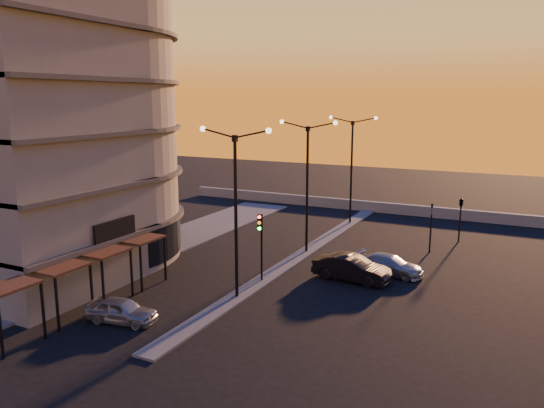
% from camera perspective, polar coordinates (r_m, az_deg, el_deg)
% --- Properties ---
extents(ground, '(120.00, 120.00, 0.00)m').
position_cam_1_polar(ground, '(30.17, -3.79, -10.05)').
color(ground, black).
rests_on(ground, ground).
extents(sidewalk_west, '(5.00, 40.00, 0.12)m').
position_cam_1_polar(sidewalk_west, '(39.09, -14.25, -5.27)').
color(sidewalk_west, '#4F4F4C').
rests_on(sidewalk_west, ground).
extents(median, '(1.20, 36.00, 0.12)m').
position_cam_1_polar(median, '(38.65, 3.71, -5.13)').
color(median, '#4F4F4C').
rests_on(median, ground).
extents(parapet, '(44.00, 0.50, 1.00)m').
position_cam_1_polar(parapet, '(52.75, 12.49, -0.43)').
color(parapet, slate).
rests_on(parapet, ground).
extents(building, '(14.35, 17.08, 25.00)m').
position_cam_1_polar(building, '(37.24, -23.41, 11.84)').
color(building, slate).
rests_on(building, ground).
extents(streetlamp_near, '(4.32, 0.32, 9.51)m').
position_cam_1_polar(streetlamp_near, '(28.62, -3.93, 0.44)').
color(streetlamp_near, black).
rests_on(streetlamp_near, ground).
extents(streetlamp_mid, '(4.32, 0.32, 9.51)m').
position_cam_1_polar(streetlamp_mid, '(37.46, 3.82, 3.02)').
color(streetlamp_mid, black).
rests_on(streetlamp_mid, ground).
extents(streetlamp_far, '(4.32, 0.32, 9.51)m').
position_cam_1_polar(streetlamp_far, '(46.78, 8.56, 4.57)').
color(streetlamp_far, black).
rests_on(streetlamp_far, ground).
extents(traffic_light_main, '(0.28, 0.44, 4.25)m').
position_cam_1_polar(traffic_light_main, '(31.67, -1.24, -3.49)').
color(traffic_light_main, black).
rests_on(traffic_light_main, ground).
extents(signal_east_a, '(0.13, 0.16, 3.60)m').
position_cam_1_polar(signal_east_a, '(39.78, 16.72, -2.33)').
color(signal_east_a, black).
rests_on(signal_east_a, ground).
extents(signal_east_b, '(0.42, 1.99, 3.60)m').
position_cam_1_polar(signal_east_b, '(43.22, 19.69, 0.13)').
color(signal_east_b, black).
rests_on(signal_east_b, ground).
extents(car_hatchback, '(3.82, 2.01, 1.24)m').
position_cam_1_polar(car_hatchback, '(27.88, -15.89, -10.95)').
color(car_hatchback, '#929599').
rests_on(car_hatchback, ground).
extents(car_sedan, '(4.88, 2.08, 1.57)m').
position_cam_1_polar(car_sedan, '(32.97, 8.56, -6.83)').
color(car_sedan, black).
rests_on(car_sedan, ground).
extents(car_wagon, '(4.50, 2.30, 1.25)m').
position_cam_1_polar(car_wagon, '(34.57, 12.53, -6.39)').
color(car_wagon, '#929699').
rests_on(car_wagon, ground).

